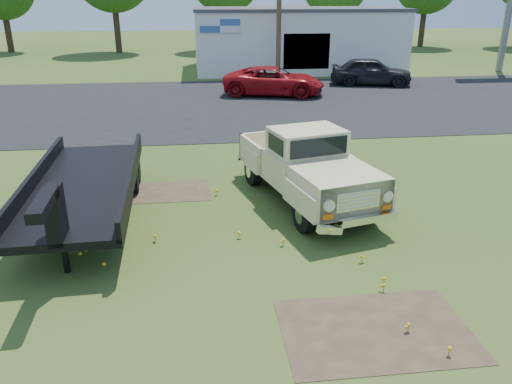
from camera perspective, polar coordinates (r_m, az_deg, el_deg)
ground at (r=10.61m, az=0.30°, el=-6.36°), size 140.00×140.00×0.00m
asphalt_lot at (r=24.83m, az=-4.11°, el=10.00°), size 90.00×14.00×0.02m
dirt_patch_a at (r=8.46m, az=13.49°, el=-15.12°), size 3.00×2.00×0.01m
dirt_patch_b at (r=13.75m, az=-9.85°, el=0.06°), size 2.20×1.60×0.01m
commercial_building at (r=37.10m, az=4.46°, el=17.11°), size 14.20×8.20×4.15m
utility_pole_mid at (r=31.72m, az=2.66°, el=20.92°), size 1.60×0.30×9.00m
vintage_pickup_truck at (r=12.67m, az=5.73°, el=3.02°), size 3.29×5.64×1.92m
flatbed_trailer at (r=12.35m, az=-19.10°, el=1.30°), size 2.54×6.97×1.88m
red_pickup at (r=26.93m, az=2.05°, el=12.54°), size 5.70×3.64×1.47m
dark_sedan at (r=30.79m, az=13.02°, el=13.28°), size 4.98×2.98×1.59m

